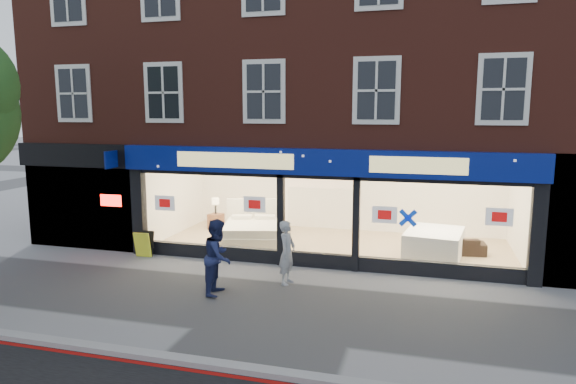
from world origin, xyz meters
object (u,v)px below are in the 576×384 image
at_px(pedestrian_blue, 218,257).
at_px(display_bed, 252,231).
at_px(mattress_stack, 434,243).
at_px(pedestrian_grey, 287,252).
at_px(sofa, 455,245).
at_px(a_board, 144,244).

bearing_deg(pedestrian_blue, display_bed, 5.18).
height_order(mattress_stack, pedestrian_grey, pedestrian_grey).
bearing_deg(sofa, pedestrian_grey, 35.09).
relative_size(display_bed, mattress_stack, 1.21).
height_order(mattress_stack, sofa, mattress_stack).
height_order(a_board, pedestrian_blue, pedestrian_blue).
height_order(sofa, pedestrian_blue, pedestrian_blue).
bearing_deg(sofa, display_bed, -3.48).
bearing_deg(pedestrian_grey, sofa, -41.71).
height_order(display_bed, pedestrian_grey, pedestrian_grey).
height_order(display_bed, sofa, display_bed).
relative_size(display_bed, sofa, 1.48).
relative_size(pedestrian_grey, pedestrian_blue, 0.90).
distance_m(a_board, pedestrian_blue, 4.07).
relative_size(mattress_stack, pedestrian_grey, 1.32).
relative_size(mattress_stack, pedestrian_blue, 1.19).
distance_m(display_bed, mattress_stack, 5.67).
xyz_separation_m(display_bed, sofa, (6.27, 0.29, -0.09)).
bearing_deg(pedestrian_grey, mattress_stack, -41.39).
height_order(mattress_stack, pedestrian_blue, pedestrian_blue).
bearing_deg(mattress_stack, sofa, 39.29).
relative_size(sofa, pedestrian_grey, 1.08).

